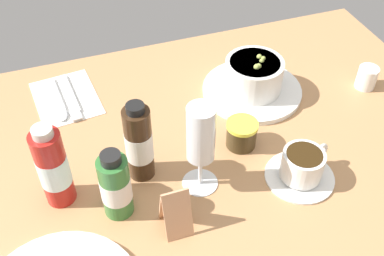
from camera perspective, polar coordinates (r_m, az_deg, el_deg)
ground_plane at (r=92.80cm, az=3.23°, el=-4.15°), size 110.00×84.00×3.00cm
porridge_bowl at (r=104.57cm, az=7.49°, el=5.97°), size 22.30×22.30×9.19cm
cutlery_setting at (r=107.66cm, az=-15.17°, el=3.47°), size 14.92×18.53×0.90cm
coffee_cup at (r=88.23cm, az=13.30°, el=-4.66°), size 13.04×13.04×6.35cm
creamer_jug at (r=113.19cm, az=20.63°, el=5.81°), size 4.48×5.39×5.72cm
wine_glass at (r=78.44cm, az=1.08°, el=-1.24°), size 6.66×6.66×18.45cm
jam_jar at (r=92.41cm, az=6.08°, el=-0.72°), size 6.27×6.27×5.70cm
sauce_bottle_brown at (r=83.61cm, az=-6.50°, el=-1.87°), size 5.03×5.03×16.87cm
sauce_bottle_green at (r=79.48cm, az=-9.33°, el=-7.02°), size 5.29×5.29×14.08cm
sauce_bottle_red at (r=82.25cm, az=-16.59°, el=-4.81°), size 5.33×5.33×17.14cm
menu_card at (r=77.87cm, az=-2.03°, el=-9.91°), size 4.66×5.61×9.23cm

